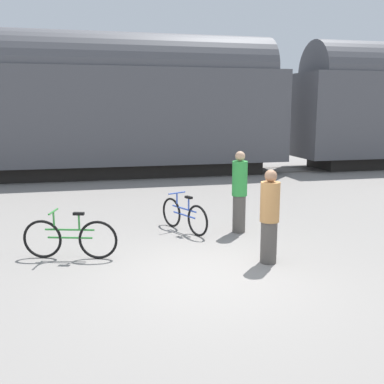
{
  "coord_description": "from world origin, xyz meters",
  "views": [
    {
      "loc": [
        -1.91,
        -6.9,
        2.78
      ],
      "look_at": [
        0.13,
        1.73,
        1.1
      ],
      "focal_mm": 42.0,
      "sensor_mm": 36.0,
      "label": 1
    }
  ],
  "objects_px": {
    "bicycle_blue": "(184,215)",
    "bicycle_green": "(70,238)",
    "person_in_green": "(239,192)",
    "freight_train": "(132,102)",
    "person_in_tan": "(269,217)"
  },
  "relations": [
    {
      "from": "bicycle_blue",
      "to": "bicycle_green",
      "type": "xyz_separation_m",
      "value": [
        -2.46,
        -1.34,
        0.02
      ]
    },
    {
      "from": "freight_train",
      "to": "bicycle_green",
      "type": "height_order",
      "value": "freight_train"
    },
    {
      "from": "bicycle_blue",
      "to": "bicycle_green",
      "type": "bearing_deg",
      "value": -151.4
    },
    {
      "from": "freight_train",
      "to": "person_in_green",
      "type": "xyz_separation_m",
      "value": [
        1.38,
        -9.23,
        -2.07
      ]
    },
    {
      "from": "bicycle_green",
      "to": "person_in_tan",
      "type": "height_order",
      "value": "person_in_tan"
    },
    {
      "from": "bicycle_blue",
      "to": "freight_train",
      "type": "bearing_deg",
      "value": 91.22
    },
    {
      "from": "freight_train",
      "to": "bicycle_green",
      "type": "distance_m",
      "value": 10.79
    },
    {
      "from": "bicycle_blue",
      "to": "person_in_green",
      "type": "height_order",
      "value": "person_in_green"
    },
    {
      "from": "person_in_green",
      "to": "bicycle_green",
      "type": "bearing_deg",
      "value": -128.91
    },
    {
      "from": "bicycle_blue",
      "to": "bicycle_green",
      "type": "relative_size",
      "value": 0.9
    },
    {
      "from": "freight_train",
      "to": "bicycle_blue",
      "type": "xyz_separation_m",
      "value": [
        0.19,
        -8.88,
        -2.63
      ]
    },
    {
      "from": "bicycle_green",
      "to": "person_in_green",
      "type": "xyz_separation_m",
      "value": [
        3.65,
        0.99,
        0.54
      ]
    },
    {
      "from": "bicycle_green",
      "to": "person_in_green",
      "type": "relative_size",
      "value": 0.94
    },
    {
      "from": "person_in_tan",
      "to": "person_in_green",
      "type": "bearing_deg",
      "value": -148.39
    },
    {
      "from": "freight_train",
      "to": "bicycle_blue",
      "type": "height_order",
      "value": "freight_train"
    }
  ]
}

